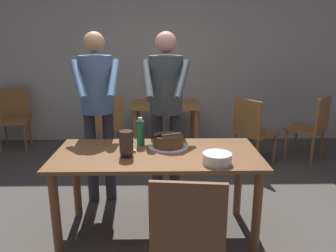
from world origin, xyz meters
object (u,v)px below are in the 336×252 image
(chair_near_side, at_px, (188,234))
(background_chair_3, at_px, (312,126))
(background_chair_0, at_px, (107,123))
(background_chair_2, at_px, (14,116))
(main_dining_table, at_px, (157,166))
(wine_glass_near, at_px, (131,139))
(hurricane_lamp, at_px, (126,144))
(person_standing_beside, at_px, (97,100))
(plate_stack, at_px, (217,158))
(background_chair_1, at_px, (253,129))
(person_cutting_cake, at_px, (166,100))
(cake_on_platter, at_px, (168,142))
(background_table, at_px, (165,115))
(cake_knife, at_px, (161,135))
(water_bottle, at_px, (140,133))

(chair_near_side, distance_m, background_chair_3, 3.16)
(background_chair_0, bearing_deg, chair_near_side, -71.03)
(background_chair_2, bearing_deg, chair_near_side, -52.55)
(main_dining_table, relative_size, wine_glass_near, 11.65)
(hurricane_lamp, height_order, person_standing_beside, person_standing_beside)
(plate_stack, height_order, person_standing_beside, person_standing_beside)
(main_dining_table, height_order, plate_stack, plate_stack)
(background_chair_0, bearing_deg, background_chair_1, -9.58)
(background_chair_0, bearing_deg, main_dining_table, -69.40)
(person_cutting_cake, distance_m, background_chair_0, 1.68)
(cake_on_platter, height_order, plate_stack, cake_on_platter)
(background_table, bearing_deg, background_chair_1, -22.68)
(cake_knife, distance_m, chair_near_side, 0.96)
(water_bottle, distance_m, background_table, 1.94)
(person_standing_beside, relative_size, background_chair_1, 1.91)
(cake_on_platter, bearing_deg, background_chair_1, 52.26)
(hurricane_lamp, distance_m, person_standing_beside, 0.82)
(person_standing_beside, bearing_deg, background_chair_1, 28.38)
(main_dining_table, xyz_separation_m, hurricane_lamp, (-0.24, -0.08, 0.22))
(cake_knife, xyz_separation_m, hurricane_lamp, (-0.27, -0.19, -0.01))
(wine_glass_near, xyz_separation_m, background_table, (0.31, 2.04, -0.28))
(water_bottle, height_order, person_cutting_cake, person_cutting_cake)
(wine_glass_near, bearing_deg, background_chair_2, 130.60)
(person_cutting_cake, relative_size, background_chair_0, 1.91)
(hurricane_lamp, bearing_deg, main_dining_table, 18.62)
(plate_stack, xyz_separation_m, background_chair_1, (0.79, 1.86, -0.30))
(person_standing_beside, distance_m, background_chair_0, 1.45)
(person_cutting_cake, xyz_separation_m, chair_near_side, (0.12, -1.36, -0.58))
(main_dining_table, height_order, background_chair_0, background_chair_0)
(cake_knife, distance_m, background_chair_3, 2.68)
(cake_on_platter, distance_m, background_table, 1.97)
(cake_knife, relative_size, background_table, 0.26)
(main_dining_table, height_order, water_bottle, water_bottle)
(background_chair_1, xyz_separation_m, background_chair_3, (0.85, 0.15, 0.00))
(main_dining_table, distance_m, background_chair_0, 2.09)
(plate_stack, bearing_deg, background_chair_2, 135.34)
(background_chair_1, relative_size, background_chair_3, 1.00)
(cake_on_platter, xyz_separation_m, background_chair_0, (-0.83, 1.82, -0.31))
(background_chair_1, xyz_separation_m, background_chair_2, (-3.48, 0.81, 0.00))
(cake_knife, relative_size, person_cutting_cake, 0.15)
(person_cutting_cake, bearing_deg, hurricane_lamp, -115.38)
(water_bottle, bearing_deg, plate_stack, -36.08)
(person_standing_beside, distance_m, background_chair_1, 2.16)
(main_dining_table, xyz_separation_m, water_bottle, (-0.14, 0.20, 0.23))
(cake_knife, bearing_deg, hurricane_lamp, -145.44)
(person_standing_beside, height_order, background_chair_1, person_standing_beside)
(person_cutting_cake, bearing_deg, cake_knife, -95.99)
(background_chair_0, distance_m, background_chair_2, 1.58)
(chair_near_side, relative_size, background_chair_0, 1.00)
(hurricane_lamp, bearing_deg, background_chair_2, 128.64)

